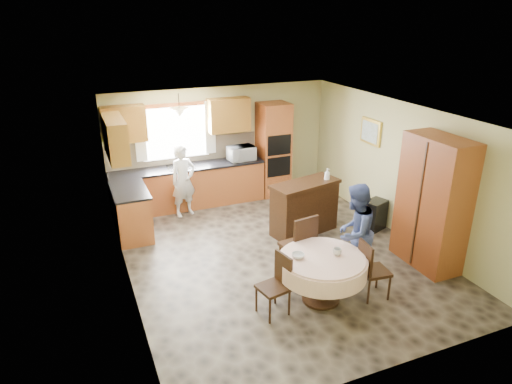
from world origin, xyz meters
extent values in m
cube|color=brown|center=(0.00, 0.00, 0.00)|extent=(5.00, 6.00, 0.01)
cube|color=white|center=(0.00, 0.00, 2.50)|extent=(5.00, 6.00, 0.01)
cube|color=tan|center=(0.00, 3.00, 1.25)|extent=(5.00, 0.02, 2.50)
cube|color=tan|center=(0.00, -3.00, 1.25)|extent=(5.00, 0.02, 2.50)
cube|color=tan|center=(-2.50, 0.00, 1.25)|extent=(0.02, 6.00, 2.50)
cube|color=tan|center=(2.50, 0.00, 1.25)|extent=(0.02, 6.00, 2.50)
cube|color=white|center=(-1.00, 2.98, 1.60)|extent=(1.40, 0.03, 1.10)
cube|color=white|center=(-1.75, 2.93, 1.65)|extent=(0.22, 0.02, 1.15)
cube|color=white|center=(-0.25, 2.93, 1.65)|extent=(0.22, 0.02, 1.15)
cube|color=#CB6D36|center=(-0.85, 2.70, 0.44)|extent=(3.30, 0.60, 0.88)
cube|color=black|center=(-0.85, 2.70, 0.90)|extent=(3.30, 0.64, 0.04)
cube|color=#CB6D36|center=(-2.20, 1.80, 0.44)|extent=(0.60, 1.20, 0.88)
cube|color=black|center=(-2.20, 1.80, 0.90)|extent=(0.64, 1.20, 0.04)
cube|color=tan|center=(-0.85, 2.99, 1.18)|extent=(3.30, 0.02, 0.55)
cube|color=#B0812C|center=(-2.05, 2.83, 1.91)|extent=(0.85, 0.33, 0.72)
cube|color=#B0812C|center=(0.15, 2.83, 1.91)|extent=(0.90, 0.33, 0.72)
cube|color=#B0812C|center=(-2.33, 1.80, 1.91)|extent=(0.33, 1.20, 0.72)
cube|color=#CB6D36|center=(1.15, 2.69, 1.06)|extent=(0.66, 0.62, 2.12)
cube|color=black|center=(1.15, 2.38, 1.25)|extent=(0.56, 0.01, 0.45)
cube|color=black|center=(1.15, 2.38, 0.75)|extent=(0.56, 0.01, 0.45)
cone|color=beige|center=(-1.00, 2.50, 2.12)|extent=(0.36, 0.36, 0.18)
cube|color=#38200F|center=(0.86, 0.62, 0.48)|extent=(1.43, 0.83, 0.96)
cube|color=black|center=(2.20, 0.21, 0.30)|extent=(0.51, 0.44, 0.60)
cube|color=#CB6D36|center=(2.22, -1.19, 1.10)|extent=(0.58, 1.15, 2.20)
cylinder|color=#38200F|center=(0.04, -1.46, 0.33)|extent=(0.19, 0.19, 0.66)
cylinder|color=#38200F|center=(0.04, -1.46, 0.02)|extent=(0.56, 0.56, 0.04)
cylinder|color=#F9E8CC|center=(0.04, -1.46, 0.70)|extent=(1.22, 1.22, 0.05)
cylinder|color=#F9E8CC|center=(0.04, -1.46, 0.57)|extent=(1.28, 1.28, 0.26)
cube|color=#38200F|center=(-0.75, -1.48, 0.42)|extent=(0.46, 0.46, 0.05)
cube|color=#38200F|center=(-0.58, -1.45, 0.66)|extent=(0.11, 0.37, 0.46)
cylinder|color=#38200F|center=(-0.92, -1.65, 0.20)|extent=(0.03, 0.03, 0.40)
cylinder|color=#38200F|center=(-0.59, -1.65, 0.20)|extent=(0.03, 0.03, 0.40)
cylinder|color=#38200F|center=(-0.92, -1.31, 0.20)|extent=(0.03, 0.03, 0.40)
cylinder|color=#38200F|center=(-0.59, -1.31, 0.20)|extent=(0.03, 0.03, 0.40)
cube|color=#38200F|center=(0.05, -0.65, 0.50)|extent=(0.52, 0.52, 0.06)
cube|color=#38200F|center=(0.08, -0.86, 0.80)|extent=(0.44, 0.11, 0.55)
cylinder|color=#38200F|center=(-0.15, -0.85, 0.24)|extent=(0.04, 0.04, 0.47)
cylinder|color=#38200F|center=(0.25, -0.85, 0.24)|extent=(0.04, 0.04, 0.47)
cylinder|color=#38200F|center=(-0.15, -0.46, 0.24)|extent=(0.04, 0.04, 0.47)
cylinder|color=#38200F|center=(0.25, -0.46, 0.24)|extent=(0.04, 0.04, 0.47)
cube|color=#38200F|center=(0.81, -1.67, 0.42)|extent=(0.43, 0.43, 0.05)
cube|color=#38200F|center=(0.63, -1.65, 0.68)|extent=(0.08, 0.38, 0.47)
cylinder|color=#38200F|center=(0.64, -1.84, 0.20)|extent=(0.03, 0.03, 0.40)
cylinder|color=#38200F|center=(0.98, -1.84, 0.20)|extent=(0.03, 0.03, 0.40)
cylinder|color=#38200F|center=(0.64, -1.50, 0.20)|extent=(0.03, 0.03, 0.40)
cylinder|color=#38200F|center=(0.98, -1.50, 0.20)|extent=(0.03, 0.03, 0.40)
cube|color=gold|center=(2.47, 0.94, 1.76)|extent=(0.05, 0.61, 0.50)
cube|color=silver|center=(2.44, 0.94, 1.76)|extent=(0.01, 0.50, 0.40)
imported|color=silver|center=(0.36, 2.65, 1.08)|extent=(0.60, 0.43, 0.31)
imported|color=silver|center=(-1.05, 2.30, 0.75)|extent=(0.63, 0.50, 1.50)
imported|color=#38457B|center=(0.80, -1.11, 0.80)|extent=(0.97, 0.91, 1.59)
imported|color=#B2B2B2|center=(0.63, 0.62, 0.98)|extent=(0.24, 0.24, 0.05)
imported|color=silver|center=(1.32, 0.62, 1.10)|extent=(0.14, 0.14, 0.28)
imported|color=#B2B2B2|center=(0.25, -1.49, 0.78)|extent=(0.17, 0.17, 0.10)
imported|color=#B2B2B2|center=(-0.30, -1.34, 0.76)|extent=(0.23, 0.23, 0.06)
camera|label=1|loc=(-3.04, -6.37, 4.01)|focal=32.00mm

